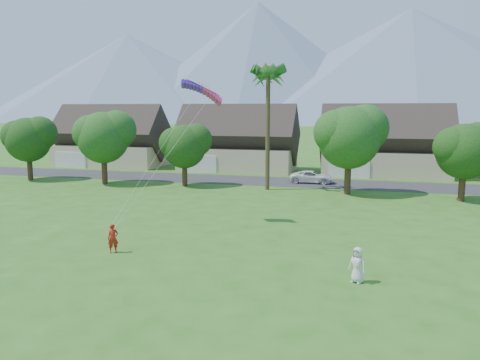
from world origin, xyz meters
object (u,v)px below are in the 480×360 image
(parked_car, at_px, (312,177))
(parafoil_kite, at_px, (203,90))
(watcher, at_px, (357,265))
(kite_flyer, at_px, (113,238))

(parked_car, xyz_separation_m, parafoil_kite, (-5.63, -20.26, 8.84))
(watcher, relative_size, parked_car, 0.36)
(watcher, bearing_deg, parafoil_kite, 165.71)
(kite_flyer, distance_m, parafoil_kite, 12.30)
(watcher, distance_m, parafoil_kite, 16.91)
(watcher, distance_m, parked_car, 30.27)
(kite_flyer, relative_size, parked_car, 0.35)
(parked_car, bearing_deg, kite_flyer, 164.97)
(kite_flyer, relative_size, parafoil_kite, 0.52)
(kite_flyer, bearing_deg, parked_car, 38.10)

